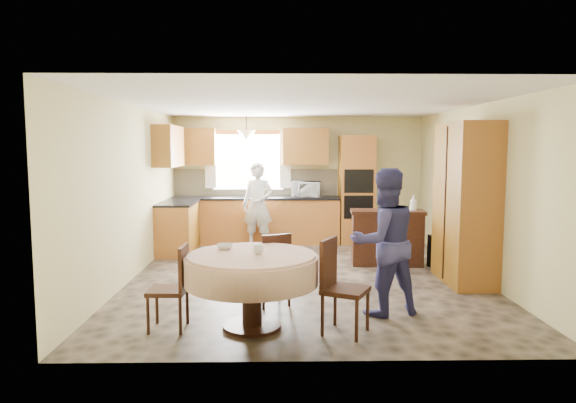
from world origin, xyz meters
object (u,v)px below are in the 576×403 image
(sideboard, at_px, (387,239))
(chair_right, at_px, (338,281))
(chair_left, at_px, (175,283))
(person_sink, at_px, (258,206))
(cupboard, at_px, (466,203))
(person_dining, at_px, (384,242))
(oven_tower, at_px, (356,190))
(chair_back, at_px, (274,266))
(dining_table, at_px, (252,270))

(sideboard, xyz_separation_m, chair_right, (-1.14, -3.04, 0.12))
(chair_left, relative_size, chair_right, 0.92)
(chair_left, height_order, person_sink, person_sink)
(cupboard, height_order, person_sink, cupboard)
(sideboard, distance_m, chair_right, 3.25)
(cupboard, distance_m, person_dining, 1.98)
(oven_tower, xyz_separation_m, chair_back, (-1.60, -4.08, -0.57))
(sideboard, bearing_deg, chair_back, -125.41)
(chair_left, relative_size, person_sink, 0.55)
(chair_right, bearing_deg, chair_back, 64.03)
(chair_back, xyz_separation_m, person_dining, (1.25, -0.31, 0.34))
(cupboard, distance_m, person_sink, 3.92)
(sideboard, distance_m, chair_back, 2.81)
(person_dining, bearing_deg, person_sink, -84.64)
(sideboard, distance_m, dining_table, 3.55)
(chair_back, bearing_deg, chair_left, 14.32)
(dining_table, bearing_deg, chair_back, 73.69)
(chair_back, xyz_separation_m, chair_right, (0.67, -0.89, 0.05))
(oven_tower, relative_size, person_sink, 1.32)
(oven_tower, xyz_separation_m, person_dining, (-0.35, -4.39, -0.23))
(cupboard, height_order, chair_back, cupboard)
(chair_left, relative_size, person_dining, 0.53)
(oven_tower, bearing_deg, person_sink, -164.88)
(person_sink, bearing_deg, cupboard, -25.55)
(chair_back, relative_size, chair_right, 0.92)
(dining_table, bearing_deg, cupboard, 31.88)
(sideboard, relative_size, chair_left, 1.32)
(sideboard, distance_m, person_dining, 2.56)
(dining_table, distance_m, chair_right, 0.90)
(sideboard, height_order, chair_back, chair_back)
(chair_right, bearing_deg, oven_tower, 16.39)
(person_sink, bearing_deg, dining_table, -74.11)
(person_sink, bearing_deg, oven_tower, 29.59)
(chair_back, bearing_deg, oven_tower, -134.07)
(chair_right, bearing_deg, sideboard, 6.40)
(chair_left, bearing_deg, sideboard, 138.13)
(person_sink, distance_m, person_dining, 4.18)
(cupboard, distance_m, dining_table, 3.44)
(chair_back, bearing_deg, sideboard, -152.73)
(cupboard, relative_size, person_dining, 1.34)
(chair_left, distance_m, chair_back, 1.28)
(person_sink, xyz_separation_m, person_dining, (1.57, -3.87, 0.02))
(person_sink, height_order, person_dining, person_dining)
(cupboard, bearing_deg, dining_table, -148.12)
(chair_right, relative_size, person_sink, 0.60)
(dining_table, height_order, chair_back, chair_back)
(person_sink, bearing_deg, sideboard, -18.88)
(chair_left, xyz_separation_m, person_sink, (0.69, 4.33, 0.32))
(cupboard, xyz_separation_m, person_sink, (-2.99, 2.51, -0.31))
(oven_tower, relative_size, dining_table, 1.53)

